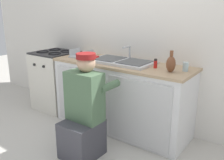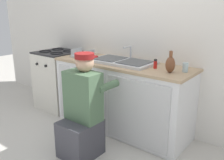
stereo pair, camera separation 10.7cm
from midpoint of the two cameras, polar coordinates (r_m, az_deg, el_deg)
name	(u,v)px [view 2 (the right image)]	position (r m, az deg, el deg)	size (l,w,h in m)	color
ground_plane	(107,136)	(3.18, -0.15, -12.71)	(12.00, 12.00, 0.00)	beige
back_wall	(138,30)	(3.33, 6.89, 11.17)	(6.00, 0.10, 2.50)	silver
counter_cabinet	(121,98)	(3.21, 3.05, -4.03)	(1.77, 0.62, 0.85)	white
countertop	(122,64)	(3.09, 3.28, 3.69)	(1.81, 0.62, 0.03)	tan
sink_double_basin	(122,61)	(3.09, 3.31, 4.32)	(0.80, 0.44, 0.19)	silver
stove_range	(59,79)	(3.99, -11.26, 0.14)	(0.59, 0.62, 0.91)	silver
plumber_person	(82,114)	(2.66, -5.65, -7.85)	(0.42, 0.61, 1.10)	#3F3F47
dish_rack_tray	(83,55)	(3.44, -5.78, 5.60)	(0.28, 0.22, 0.11)	#B2B7BC
spice_bottle_red	(155,64)	(2.84, 10.94, 3.61)	(0.04, 0.04, 0.10)	red
vase_decorative	(170,64)	(2.68, 14.30, 3.51)	(0.10, 0.10, 0.23)	brown
water_glass	(185,67)	(2.76, 17.48, 2.76)	(0.06, 0.06, 0.10)	#ADC6CC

